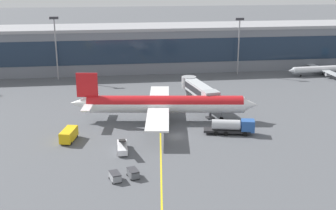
% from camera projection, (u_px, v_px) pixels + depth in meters
% --- Properties ---
extents(ground_plane, '(700.00, 700.00, 0.00)m').
position_uv_depth(ground_plane, '(175.00, 136.00, 94.78)').
color(ground_plane, '#515459').
extents(apron_lead_in_line, '(9.27, 79.53, 0.01)m').
position_uv_depth(apron_lead_in_line, '(160.00, 133.00, 96.30)').
color(apron_lead_in_line, yellow).
rests_on(apron_lead_in_line, ground_plane).
extents(terminal_building, '(203.49, 18.56, 15.46)m').
position_uv_depth(terminal_building, '(104.00, 49.00, 154.57)').
color(terminal_building, slate).
rests_on(terminal_building, ground_plane).
extents(main_airliner, '(43.94, 35.09, 11.56)m').
position_uv_depth(main_airliner, '(164.00, 104.00, 103.09)').
color(main_airliner, white).
rests_on(main_airliner, ground_plane).
extents(jet_bridge, '(6.54, 18.69, 6.82)m').
position_uv_depth(jet_bridge, '(198.00, 89.00, 112.10)').
color(jet_bridge, '#B2B7BC').
rests_on(jet_bridge, ground_plane).
extents(fuel_tanker, '(11.09, 4.81, 3.25)m').
position_uv_depth(fuel_tanker, '(233.00, 126.00, 95.48)').
color(fuel_tanker, '#232326').
rests_on(fuel_tanker, ground_plane).
extents(lavatory_truck, '(3.63, 6.18, 2.50)m').
position_uv_depth(lavatory_truck, '(69.00, 134.00, 91.82)').
color(lavatory_truck, yellow).
rests_on(lavatory_truck, ground_plane).
extents(belt_loader, '(2.01, 6.91, 3.49)m').
position_uv_depth(belt_loader, '(122.00, 147.00, 86.43)').
color(belt_loader, white).
rests_on(belt_loader, ground_plane).
extents(baggage_cart_0, '(2.22, 2.97, 1.48)m').
position_uv_depth(baggage_cart_0, '(115.00, 176.00, 74.50)').
color(baggage_cart_0, gray).
rests_on(baggage_cart_0, ground_plane).
extents(baggage_cart_1, '(2.22, 2.97, 1.48)m').
position_uv_depth(baggage_cart_1, '(133.00, 173.00, 75.71)').
color(baggage_cart_1, '#595B60').
rests_on(baggage_cart_1, ground_plane).
extents(commuter_jet_far, '(24.37, 19.39, 6.28)m').
position_uv_depth(commuter_jet_far, '(322.00, 69.00, 148.29)').
color(commuter_jet_far, '#B2B7BC').
rests_on(commuter_jet_far, ground_plane).
extents(apron_light_mast_0, '(2.80, 0.50, 20.12)m').
position_uv_depth(apron_light_mast_0, '(56.00, 43.00, 140.09)').
color(apron_light_mast_0, gray).
rests_on(apron_light_mast_0, ground_plane).
extents(apron_light_mast_2, '(2.80, 0.50, 18.93)m').
position_uv_depth(apron_light_mast_2, '(239.00, 41.00, 147.96)').
color(apron_light_mast_2, gray).
rests_on(apron_light_mast_2, ground_plane).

